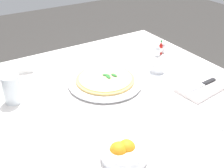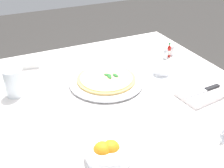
# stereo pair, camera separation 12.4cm
# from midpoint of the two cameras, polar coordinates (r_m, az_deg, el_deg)

# --- Properties ---
(dining_table) EXTENTS (1.15, 1.15, 0.74)m
(dining_table) POSITION_cam_midpoint_polar(r_m,az_deg,el_deg) (1.29, 3.94, -6.67)
(dining_table) COLOR white
(dining_table) RESTS_ON ground_plane
(pizza_plate) EXTENTS (0.34, 0.34, 0.02)m
(pizza_plate) POSITION_cam_midpoint_polar(r_m,az_deg,el_deg) (1.28, 1.59, 0.51)
(pizza_plate) COLOR white
(pizza_plate) RESTS_ON dining_table
(pizza) EXTENTS (0.27, 0.27, 0.02)m
(pizza) POSITION_cam_midpoint_polar(r_m,az_deg,el_deg) (1.27, 1.61, 1.05)
(pizza) COLOR #DBAD60
(pizza) RESTS_ON pizza_plate
(coffee_cup_near_right) EXTENTS (0.13, 0.13, 0.06)m
(coffee_cup_near_right) POSITION_cam_midpoint_polar(r_m,az_deg,el_deg) (1.38, 12.67, 2.80)
(coffee_cup_near_right) COLOR white
(coffee_cup_near_right) RESTS_ON dining_table
(water_glass_center_back) EXTENTS (0.07, 0.07, 0.12)m
(water_glass_center_back) POSITION_cam_midpoint_polar(r_m,az_deg,el_deg) (1.22, -16.93, -0.12)
(water_glass_center_back) COLOR white
(water_glass_center_back) RESTS_ON dining_table
(napkin_folded) EXTENTS (0.23, 0.15, 0.02)m
(napkin_folded) POSITION_cam_midpoint_polar(r_m,az_deg,el_deg) (1.28, 20.97, -1.85)
(napkin_folded) COLOR white
(napkin_folded) RESTS_ON dining_table
(dinner_knife) EXTENTS (0.20, 0.03, 0.01)m
(dinner_knife) POSITION_cam_midpoint_polar(r_m,az_deg,el_deg) (1.27, 21.00, -1.35)
(dinner_knife) COLOR silver
(dinner_knife) RESTS_ON napkin_folded
(citrus_bowl) EXTENTS (0.15, 0.15, 0.07)m
(citrus_bowl) POSITION_cam_midpoint_polar(r_m,az_deg,el_deg) (0.90, 3.29, -13.89)
(citrus_bowl) COLOR white
(citrus_bowl) RESTS_ON dining_table
(hot_sauce_bottle) EXTENTS (0.02, 0.02, 0.08)m
(hot_sauce_bottle) POSITION_cam_midpoint_polar(r_m,az_deg,el_deg) (1.57, 13.88, 6.55)
(hot_sauce_bottle) COLOR #B7140F
(hot_sauce_bottle) RESTS_ON dining_table
(salt_shaker) EXTENTS (0.03, 0.03, 0.06)m
(salt_shaker) POSITION_cam_midpoint_polar(r_m,az_deg,el_deg) (1.55, 13.23, 5.94)
(salt_shaker) COLOR white
(salt_shaker) RESTS_ON dining_table
(pepper_shaker) EXTENTS (0.03, 0.03, 0.06)m
(pepper_shaker) POSITION_cam_midpoint_polar(r_m,az_deg,el_deg) (1.59, 14.42, 6.55)
(pepper_shaker) COLOR white
(pepper_shaker) RESTS_ON dining_table
(menu_card) EXTENTS (0.09, 0.02, 0.06)m
(menu_card) POSITION_cam_midpoint_polar(r_m,az_deg,el_deg) (1.44, -14.10, 4.05)
(menu_card) COLOR white
(menu_card) RESTS_ON dining_table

